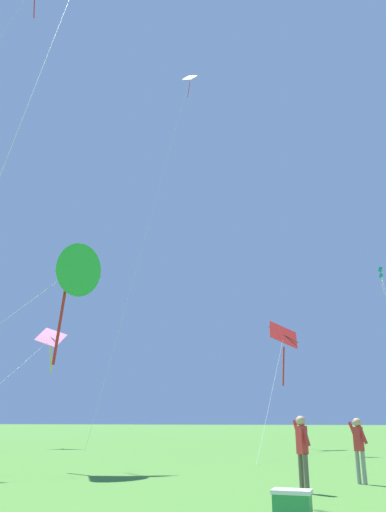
{
  "coord_description": "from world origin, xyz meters",
  "views": [
    {
      "loc": [
        -2.14,
        -3.33,
        1.45
      ],
      "look_at": [
        -10.34,
        20.82,
        9.59
      ],
      "focal_mm": 36.3,
      "sensor_mm": 36.0,
      "label": 1
    }
  ],
  "objects_px": {
    "kite_yellow_diamond": "(182,109)",
    "kite_pink_low": "(49,343)",
    "kite_red_high": "(283,345)",
    "picnic_cooler": "(292,505)",
    "person_foreground_watcher": "(302,446)",
    "person_with_spool": "(359,444)",
    "kite_green_small": "(67,270)",
    "kite_teal_box": "(381,276)"
  },
  "relations": [
    {
      "from": "kite_teal_box",
      "to": "person_with_spool",
      "type": "distance_m",
      "value": 31.15
    },
    {
      "from": "kite_green_small",
      "to": "kite_pink_low",
      "type": "relative_size",
      "value": 0.84
    },
    {
      "from": "kite_yellow_diamond",
      "to": "picnic_cooler",
      "type": "xyz_separation_m",
      "value": [
        9.24,
        -20.04,
        -21.58
      ]
    },
    {
      "from": "kite_red_high",
      "to": "kite_teal_box",
      "type": "distance_m",
      "value": 15.81
    },
    {
      "from": "kite_pink_low",
      "to": "person_foreground_watcher",
      "type": "xyz_separation_m",
      "value": [
        16.63,
        -14.79,
        -4.94
      ]
    },
    {
      "from": "kite_red_high",
      "to": "kite_pink_low",
      "type": "distance_m",
      "value": 13.9
    },
    {
      "from": "picnic_cooler",
      "to": "kite_red_high",
      "type": "bearing_deg",
      "value": 98.94
    },
    {
      "from": "picnic_cooler",
      "to": "person_foreground_watcher",
      "type": "bearing_deg",
      "value": 94.02
    },
    {
      "from": "kite_red_high",
      "to": "kite_yellow_diamond",
      "type": "bearing_deg",
      "value": -167.84
    },
    {
      "from": "kite_green_small",
      "to": "kite_pink_low",
      "type": "height_order",
      "value": "kite_green_small"
    },
    {
      "from": "person_with_spool",
      "to": "person_foreground_watcher",
      "type": "distance_m",
      "value": 2.33
    },
    {
      "from": "kite_teal_box",
      "to": "person_foreground_watcher",
      "type": "relative_size",
      "value": 8.61
    },
    {
      "from": "person_with_spool",
      "to": "kite_red_high",
      "type": "bearing_deg",
      "value": 104.78
    },
    {
      "from": "kite_pink_low",
      "to": "person_with_spool",
      "type": "distance_m",
      "value": 22.39
    },
    {
      "from": "kite_yellow_diamond",
      "to": "kite_pink_low",
      "type": "distance_m",
      "value": 17.77
    },
    {
      "from": "kite_teal_box",
      "to": "kite_yellow_diamond",
      "type": "height_order",
      "value": "kite_yellow_diamond"
    },
    {
      "from": "kite_green_small",
      "to": "kite_yellow_diamond",
      "type": "relative_size",
      "value": 0.3
    },
    {
      "from": "kite_teal_box",
      "to": "picnic_cooler",
      "type": "xyz_separation_m",
      "value": [
        -2.81,
        -34.11,
        -12.34
      ]
    },
    {
      "from": "kite_green_small",
      "to": "kite_yellow_diamond",
      "type": "xyz_separation_m",
      "value": [
        -0.98,
        13.95,
        15.43
      ]
    },
    {
      "from": "kite_teal_box",
      "to": "kite_pink_low",
      "type": "xyz_separation_m",
      "value": [
        -19.67,
        -16.09,
        -6.68
      ]
    },
    {
      "from": "kite_green_small",
      "to": "person_with_spool",
      "type": "xyz_separation_m",
      "value": [
        9.14,
        -0.8,
        -5.47
      ]
    },
    {
      "from": "kite_teal_box",
      "to": "person_foreground_watcher",
      "type": "xyz_separation_m",
      "value": [
        -3.04,
        -30.88,
        -11.63
      ]
    },
    {
      "from": "kite_red_high",
      "to": "person_foreground_watcher",
      "type": "relative_size",
      "value": 8.06
    },
    {
      "from": "kite_red_high",
      "to": "kite_yellow_diamond",
      "type": "xyz_separation_m",
      "value": [
        -5.89,
        -1.27,
        16.18
      ]
    },
    {
      "from": "kite_red_high",
      "to": "person_foreground_watcher",
      "type": "height_order",
      "value": "kite_red_high"
    },
    {
      "from": "kite_red_high",
      "to": "picnic_cooler",
      "type": "height_order",
      "value": "kite_red_high"
    },
    {
      "from": "kite_pink_low",
      "to": "picnic_cooler",
      "type": "height_order",
      "value": "kite_pink_low"
    },
    {
      "from": "kite_red_high",
      "to": "kite_yellow_diamond",
      "type": "relative_size",
      "value": 0.5
    },
    {
      "from": "kite_green_small",
      "to": "kite_teal_box",
      "type": "height_order",
      "value": "kite_teal_box"
    },
    {
      "from": "kite_green_small",
      "to": "kite_yellow_diamond",
      "type": "bearing_deg",
      "value": 94.02
    },
    {
      "from": "picnic_cooler",
      "to": "kite_green_small",
      "type": "bearing_deg",
      "value": 143.64
    },
    {
      "from": "kite_red_high",
      "to": "person_foreground_watcher",
      "type": "bearing_deg",
      "value": -80.19
    },
    {
      "from": "kite_teal_box",
      "to": "kite_green_small",
      "type": "bearing_deg",
      "value": -111.56
    },
    {
      "from": "kite_red_high",
      "to": "person_foreground_watcher",
      "type": "xyz_separation_m",
      "value": [
        3.13,
        -18.08,
        -4.69
      ]
    },
    {
      "from": "kite_red_high",
      "to": "picnic_cooler",
      "type": "xyz_separation_m",
      "value": [
        3.35,
        -21.31,
        -5.4
      ]
    },
    {
      "from": "kite_teal_box",
      "to": "kite_yellow_diamond",
      "type": "distance_m",
      "value": 20.71
    },
    {
      "from": "kite_green_small",
      "to": "kite_red_high",
      "type": "relative_size",
      "value": 0.6
    },
    {
      "from": "kite_pink_low",
      "to": "kite_red_high",
      "type": "bearing_deg",
      "value": 13.67
    },
    {
      "from": "kite_red_high",
      "to": "person_with_spool",
      "type": "bearing_deg",
      "value": -75.22
    },
    {
      "from": "kite_red_high",
      "to": "kite_pink_low",
      "type": "xyz_separation_m",
      "value": [
        -13.51,
        -3.29,
        0.25
      ]
    },
    {
      "from": "kite_green_small",
      "to": "person_foreground_watcher",
      "type": "relative_size",
      "value": 4.83
    },
    {
      "from": "person_with_spool",
      "to": "person_foreground_watcher",
      "type": "relative_size",
      "value": 0.98
    }
  ]
}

